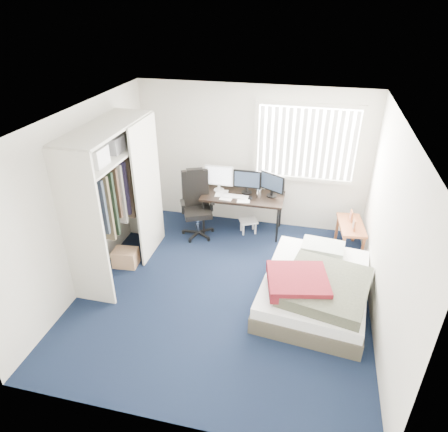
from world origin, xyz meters
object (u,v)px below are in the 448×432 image
Objects in this scene: desk at (243,193)px; bed at (315,287)px; office_chair at (197,210)px; nightstand at (351,228)px.

desk is 2.21m from bed.
bed is (1.33, -1.71, -0.47)m from desk.
office_chair is 1.48× the size of nightstand.
desk is 0.86m from office_chair.
desk is at bearing 170.74° from nightstand.
office_chair is at bearing -179.89° from nightstand.
desk reaches higher than bed.
nightstand reaches higher than bed.
office_chair reaches higher than bed.
desk is 1.82× the size of nightstand.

